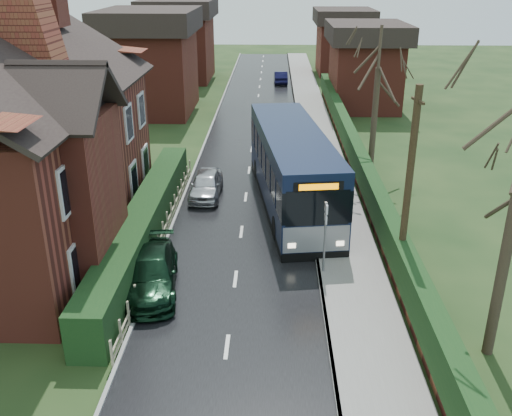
{
  "coord_description": "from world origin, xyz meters",
  "views": [
    {
      "loc": [
        1.29,
        -15.95,
        10.42
      ],
      "look_at": [
        0.67,
        4.41,
        1.8
      ],
      "focal_mm": 40.0,
      "sensor_mm": 36.0,
      "label": 1
    }
  ],
  "objects_px": {
    "car_green": "(150,273)",
    "telegraph_pole": "(408,191)",
    "bus": "(292,169)",
    "car_silver": "(206,184)",
    "brick_house": "(10,139)",
    "bus_stop_sign": "(325,228)"
  },
  "relations": [
    {
      "from": "brick_house",
      "to": "telegraph_pole",
      "type": "bearing_deg",
      "value": -11.52
    },
    {
      "from": "car_green",
      "to": "bus_stop_sign",
      "type": "bearing_deg",
      "value": 3.94
    },
    {
      "from": "brick_house",
      "to": "car_green",
      "type": "bearing_deg",
      "value": -31.31
    },
    {
      "from": "brick_house",
      "to": "bus_stop_sign",
      "type": "bearing_deg",
      "value": -10.88
    },
    {
      "from": "bus_stop_sign",
      "to": "brick_house",
      "type": "bearing_deg",
      "value": 166.32
    },
    {
      "from": "car_green",
      "to": "telegraph_pole",
      "type": "xyz_separation_m",
      "value": [
        8.7,
        0.59,
        2.94
      ]
    },
    {
      "from": "bus",
      "to": "car_silver",
      "type": "height_order",
      "value": "bus"
    },
    {
      "from": "brick_house",
      "to": "bus",
      "type": "distance_m",
      "value": 12.08
    },
    {
      "from": "car_silver",
      "to": "bus_stop_sign",
      "type": "height_order",
      "value": "bus_stop_sign"
    },
    {
      "from": "car_green",
      "to": "telegraph_pole",
      "type": "distance_m",
      "value": 9.2
    },
    {
      "from": "brick_house",
      "to": "bus",
      "type": "height_order",
      "value": "brick_house"
    },
    {
      "from": "car_green",
      "to": "bus_stop_sign",
      "type": "height_order",
      "value": "bus_stop_sign"
    },
    {
      "from": "bus_stop_sign",
      "to": "car_green",
      "type": "bearing_deg",
      "value": -171.18
    },
    {
      "from": "brick_house",
      "to": "car_silver",
      "type": "height_order",
      "value": "brick_house"
    },
    {
      "from": "bus_stop_sign",
      "to": "telegraph_pole",
      "type": "distance_m",
      "value": 3.19
    },
    {
      "from": "brick_house",
      "to": "bus_stop_sign",
      "type": "xyz_separation_m",
      "value": [
        11.93,
        -2.29,
        -2.5
      ]
    },
    {
      "from": "bus",
      "to": "bus_stop_sign",
      "type": "relative_size",
      "value": 4.21
    },
    {
      "from": "bus",
      "to": "car_silver",
      "type": "distance_m",
      "value": 4.4
    },
    {
      "from": "car_green",
      "to": "bus_stop_sign",
      "type": "distance_m",
      "value": 6.35
    },
    {
      "from": "car_green",
      "to": "bus",
      "type": "bearing_deg",
      "value": 49.67
    },
    {
      "from": "car_green",
      "to": "telegraph_pole",
      "type": "height_order",
      "value": "telegraph_pole"
    },
    {
      "from": "bus_stop_sign",
      "to": "telegraph_pole",
      "type": "height_order",
      "value": "telegraph_pole"
    }
  ]
}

